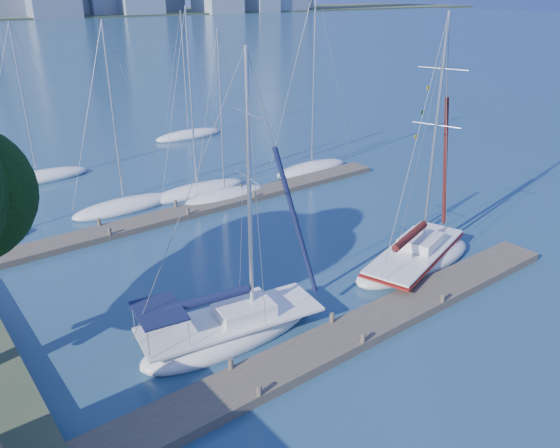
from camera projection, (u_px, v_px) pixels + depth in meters
ground at (346, 340)px, 22.31m from camera, size 700.00×700.00×0.00m
near_dock at (347, 336)px, 22.24m from camera, size 26.00×2.00×0.40m
far_dock at (196, 209)px, 35.03m from camera, size 30.00×1.80×0.36m
sailboat_navy at (231, 318)px, 22.11m from camera, size 8.37×3.82×12.04m
sailboat_maroon at (416, 248)px, 27.87m from camera, size 8.51×4.95×12.91m
bg_boat_1 at (124, 206)px, 35.38m from camera, size 6.99×2.87×11.94m
bg_boat_2 at (197, 190)px, 38.13m from camera, size 7.62×4.92×12.57m
bg_boat_3 at (225, 196)px, 37.08m from camera, size 6.75×4.37×11.35m
bg_boat_4 at (312, 168)px, 42.78m from camera, size 7.00×4.35×14.17m
bg_boat_6 at (38, 178)px, 40.69m from camera, size 7.63×3.02×11.58m
bg_boat_7 at (189, 135)px, 52.60m from camera, size 7.14×4.61×11.80m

